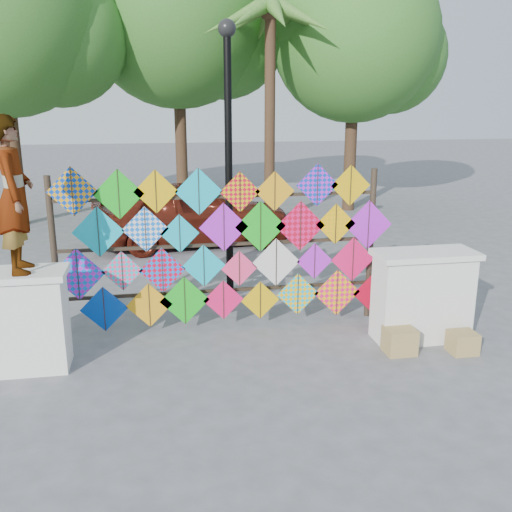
% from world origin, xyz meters
% --- Properties ---
extents(ground, '(80.00, 80.00, 0.00)m').
position_xyz_m(ground, '(0.00, 0.00, 0.00)').
color(ground, gray).
rests_on(ground, ground).
extents(parapet_left, '(1.40, 0.65, 1.28)m').
position_xyz_m(parapet_left, '(-2.70, -0.20, 0.65)').
color(parapet_left, silver).
rests_on(parapet_left, ground).
extents(parapet_right, '(1.40, 0.65, 1.28)m').
position_xyz_m(parapet_right, '(2.70, -0.20, 0.65)').
color(parapet_right, silver).
rests_on(parapet_right, ground).
extents(kite_rack, '(4.94, 0.24, 2.42)m').
position_xyz_m(kite_rack, '(0.07, 0.73, 1.22)').
color(kite_rack, '#2E2319').
rests_on(kite_rack, ground).
extents(tree_west, '(5.85, 5.20, 8.01)m').
position_xyz_m(tree_west, '(-4.40, 9.03, 5.38)').
color(tree_west, '#492A1F').
rests_on(tree_west, ground).
extents(tree_mid, '(6.30, 5.60, 8.61)m').
position_xyz_m(tree_mid, '(0.11, 11.03, 5.77)').
color(tree_mid, '#492A1F').
rests_on(tree_mid, ground).
extents(tree_east, '(5.40, 4.80, 7.42)m').
position_xyz_m(tree_east, '(5.09, 9.53, 4.99)').
color(tree_east, '#492A1F').
rests_on(tree_east, ground).
extents(palm_tree, '(3.62, 3.62, 5.83)m').
position_xyz_m(palm_tree, '(2.20, 8.00, 4.95)').
color(palm_tree, '#492A1F').
rests_on(palm_tree, ground).
extents(vendor_woman, '(0.52, 0.72, 1.84)m').
position_xyz_m(vendor_woman, '(-2.51, -0.20, 2.20)').
color(vendor_woman, '#99999E').
rests_on(vendor_woman, parapet_left).
extents(sedan, '(4.70, 2.29, 1.54)m').
position_xyz_m(sedan, '(-0.08, 5.85, 0.77)').
color(sedan, '#56190E').
rests_on(sedan, ground).
extents(lamppost, '(0.28, 0.28, 4.46)m').
position_xyz_m(lamppost, '(0.30, 2.00, 2.69)').
color(lamppost, black).
rests_on(lamppost, ground).
extents(cardboard_box_near, '(0.39, 0.35, 0.35)m').
position_xyz_m(cardboard_box_near, '(2.22, -0.59, 0.17)').
color(cardboard_box_near, '#A1864E').
rests_on(cardboard_box_near, ground).
extents(cardboard_box_far, '(0.35, 0.32, 0.29)m').
position_xyz_m(cardboard_box_far, '(3.05, -0.73, 0.15)').
color(cardboard_box_far, '#A1864E').
rests_on(cardboard_box_far, ground).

